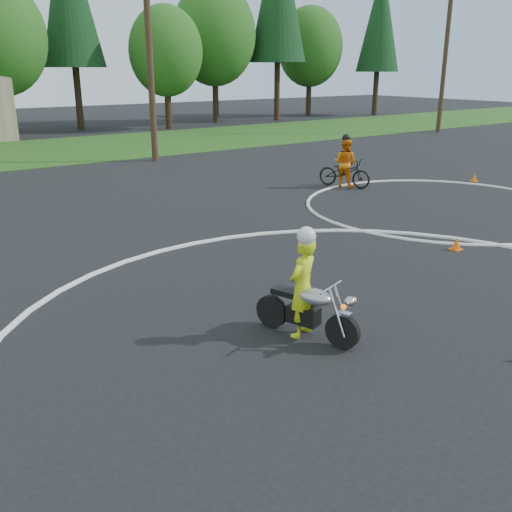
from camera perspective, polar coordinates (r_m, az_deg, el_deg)
grass_strip at (r=30.22m, az=-23.87°, el=9.28°), size 120.00×10.00×0.02m
course_markings at (r=11.49m, az=15.09°, el=-2.53°), size 19.05×19.05×0.12m
primary_motorcycle at (r=8.77m, az=5.25°, el=-5.41°), size 0.77×1.74×0.95m
rider_primary_grp at (r=8.70m, az=4.70°, el=-2.81°), size 0.67×0.55×1.76m
rider_second_grp at (r=20.22m, az=8.86°, el=8.65°), size 1.32×2.01×1.82m
traffic_cones at (r=12.21m, az=23.41°, el=-1.57°), size 19.91×11.73×0.30m
treeline at (r=42.58m, az=-6.63°, el=21.82°), size 38.20×8.10×14.52m
utility_poles at (r=25.92m, az=-10.69°, el=20.77°), size 41.60×1.12×10.00m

